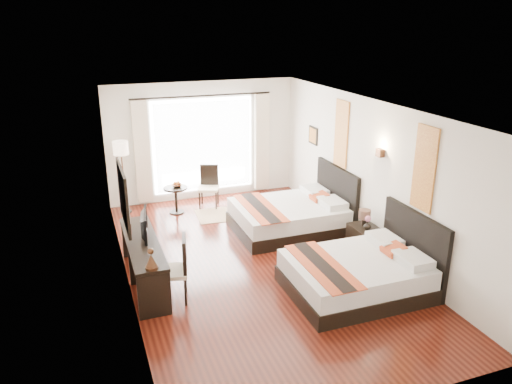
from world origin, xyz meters
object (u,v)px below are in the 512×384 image
object	(u,v)px
nightstand	(364,240)
window_chair	(209,194)
bed_near	(361,273)
console_desk	(144,262)
fruit_bowl	(177,186)
television	(141,225)
desk_chair	(173,281)
side_table	(176,200)
bed_far	(292,215)
floor_lamp	(121,153)
vase	(367,227)
table_lamp	(365,216)

from	to	relation	value
nightstand	window_chair	distance (m)	3.95
bed_near	console_desk	xyz separation A→B (m)	(-3.21, 1.45, 0.06)
fruit_bowl	television	bearing A→B (deg)	-112.28
desk_chair	side_table	bearing A→B (deg)	-89.29
bed_far	floor_lamp	world-z (taller)	floor_lamp
window_chair	floor_lamp	bearing A→B (deg)	-76.31
console_desk	window_chair	world-z (taller)	window_chair
nightstand	floor_lamp	bearing A→B (deg)	137.20
vase	fruit_bowl	size ratio (longest dim) A/B	0.63
bed_near	vase	distance (m)	1.30
console_desk	window_chair	distance (m)	3.63
bed_near	vase	size ratio (longest dim) A/B	14.63
floor_lamp	nightstand	bearing A→B (deg)	-42.80
console_desk	television	world-z (taller)	television
bed_near	fruit_bowl	distance (m)	4.86
vase	television	distance (m)	4.00
bed_near	nightstand	world-z (taller)	bed_near
bed_far	desk_chair	xyz separation A→B (m)	(-2.83, -1.85, -0.01)
nightstand	fruit_bowl	bearing A→B (deg)	131.16
bed_near	side_table	size ratio (longest dim) A/B	3.57
bed_near	fruit_bowl	world-z (taller)	bed_near
bed_far	window_chair	distance (m)	2.29
vase	floor_lamp	world-z (taller)	floor_lamp
table_lamp	vase	xyz separation A→B (m)	(-0.03, -0.17, -0.16)
console_desk	bed_near	bearing A→B (deg)	-24.23
bed_near	floor_lamp	xyz separation A→B (m)	(-3.15, 4.79, 1.07)
nightstand	console_desk	size ratio (longest dim) A/B	0.26
television	bed_near	bearing A→B (deg)	-108.18
bed_far	vase	bearing A→B (deg)	-63.76
table_lamp	television	distance (m)	4.00
window_chair	console_desk	bearing A→B (deg)	-9.99
vase	window_chair	bearing A→B (deg)	120.33
vase	desk_chair	world-z (taller)	desk_chair
desk_chair	side_table	world-z (taller)	desk_chair
bed_far	vase	distance (m)	1.77
console_desk	side_table	bearing A→B (deg)	69.04
floor_lamp	side_table	xyz separation A→B (m)	(1.06, -0.42, -1.09)
console_desk	floor_lamp	distance (m)	3.50
bed_far	side_table	bearing A→B (deg)	139.39
bed_far	table_lamp	bearing A→B (deg)	-60.03
table_lamp	floor_lamp	size ratio (longest dim) A/B	0.21
table_lamp	vase	bearing A→B (deg)	-101.15
nightstand	window_chair	size ratio (longest dim) A/B	0.58
television	nightstand	bearing A→B (deg)	-87.96
fruit_bowl	bed_far	bearing A→B (deg)	-41.29
console_desk	fruit_bowl	xyz separation A→B (m)	(1.16, 2.94, 0.26)
side_table	window_chair	size ratio (longest dim) A/B	0.63
bed_far	table_lamp	size ratio (longest dim) A/B	6.40
nightstand	television	bearing A→B (deg)	173.48
bed_near	bed_far	distance (m)	2.61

